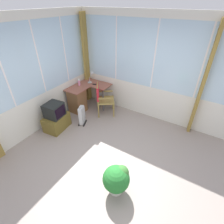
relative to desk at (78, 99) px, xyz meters
name	(u,v)px	position (x,y,z in m)	size (l,w,h in m)	color
ground	(109,163)	(-1.24, -1.89, -0.43)	(5.18, 5.38, 0.06)	gray
north_window_panel	(26,81)	(-1.24, 0.33, 0.97)	(4.18, 0.07, 2.74)	silver
east_window_panel	(153,71)	(0.88, -1.89, 0.97)	(0.07, 4.38, 2.74)	silver
curtain_corner	(86,61)	(0.75, 0.20, 0.92)	(0.22, 0.07, 2.64)	olive
curtain_east_far	(203,84)	(0.80, -3.10, 0.92)	(0.22, 0.07, 2.64)	olive
desk	(78,99)	(0.00, 0.00, 0.00)	(1.11, 0.98, 0.74)	#925342
desk_lamp	(92,75)	(0.61, -0.10, 0.57)	(0.23, 0.20, 0.36)	#B2B7BC
tv_remote	(95,84)	(0.50, -0.28, 0.35)	(0.04, 0.15, 0.02)	black
spray_bottle	(79,82)	(0.22, 0.11, 0.44)	(0.06, 0.06, 0.22)	pink
wooden_armchair	(101,96)	(0.22, -0.69, 0.19)	(0.67, 0.67, 0.94)	olive
tv_on_stand	(56,118)	(-0.99, -0.08, -0.07)	(0.69, 0.51, 0.76)	brown
space_heater	(82,115)	(-0.46, -0.51, -0.13)	(0.33, 0.26, 0.53)	silver
potted_plant	(117,179)	(-1.70, -2.34, -0.06)	(0.48, 0.48, 0.58)	beige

